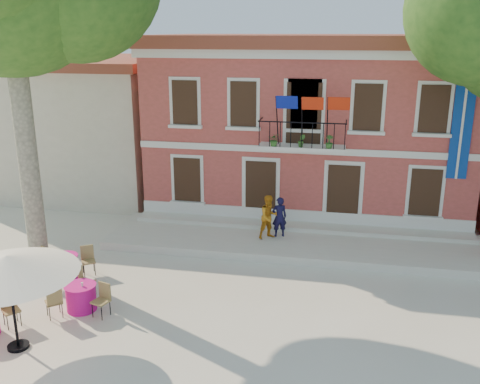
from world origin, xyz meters
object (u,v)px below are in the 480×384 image
(pedestrian_navy, at_px, (279,217))
(cafe_table_3, at_px, (65,266))
(patio_umbrella, at_px, (7,265))
(cafe_table_0, at_px, (81,296))
(pedestrian_orange, at_px, (269,217))

(pedestrian_navy, xyz_separation_m, cafe_table_3, (-6.42, -4.22, -0.63))
(patio_umbrella, bearing_deg, cafe_table_0, 71.97)
(pedestrian_navy, xyz_separation_m, cafe_table_0, (-4.93, -6.01, -0.63))
(pedestrian_navy, relative_size, cafe_table_3, 0.81)
(patio_umbrella, relative_size, pedestrian_navy, 2.23)
(pedestrian_orange, height_order, cafe_table_0, pedestrian_orange)
(cafe_table_3, bearing_deg, pedestrian_orange, 33.17)
(pedestrian_orange, height_order, cafe_table_3, pedestrian_orange)
(patio_umbrella, height_order, cafe_table_3, patio_umbrella)
(patio_umbrella, distance_m, cafe_table_0, 2.86)
(patio_umbrella, bearing_deg, pedestrian_orange, 56.15)
(pedestrian_orange, distance_m, cafe_table_0, 7.40)
(pedestrian_navy, relative_size, cafe_table_0, 0.83)
(pedestrian_navy, distance_m, cafe_table_3, 7.70)
(patio_umbrella, bearing_deg, cafe_table_3, 101.76)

